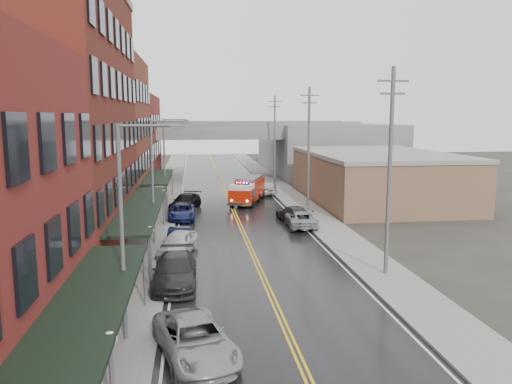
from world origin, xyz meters
TOP-DOWN VIEW (x-y plane):
  - road at (0.00, 30.00)m, footprint 11.00×160.00m
  - sidewalk_left at (-7.30, 30.00)m, footprint 3.00×160.00m
  - sidewalk_right at (7.30, 30.00)m, footprint 3.00×160.00m
  - curb_left at (-5.65, 30.00)m, footprint 0.30×160.00m
  - curb_right at (5.65, 30.00)m, footprint 0.30×160.00m
  - brick_building_b at (-13.30, 23.00)m, footprint 9.00×20.00m
  - brick_building_c at (-13.30, 40.50)m, footprint 9.00×15.00m
  - brick_building_far at (-13.30, 58.00)m, footprint 9.00×20.00m
  - tan_building at (16.00, 40.00)m, footprint 14.00×22.00m
  - right_far_block at (18.00, 70.00)m, footprint 18.00×30.00m
  - awning_0 at (-7.49, 4.00)m, footprint 2.60×16.00m
  - awning_1 at (-7.49, 23.00)m, footprint 2.60×18.00m
  - awning_2 at (-7.49, 40.50)m, footprint 2.60×13.00m
  - globe_lamp_0 at (-6.40, 2.00)m, footprint 0.44×0.44m
  - globe_lamp_1 at (-6.40, 16.00)m, footprint 0.44×0.44m
  - globe_lamp_2 at (-6.40, 30.00)m, footprint 0.44×0.44m
  - street_lamp_0 at (-6.55, 8.00)m, footprint 2.64×0.22m
  - street_lamp_1 at (-6.55, 24.00)m, footprint 2.64×0.22m
  - street_lamp_2 at (-6.55, 40.00)m, footprint 2.64×0.22m
  - utility_pole_0 at (7.20, 15.00)m, footprint 1.80×0.24m
  - utility_pole_1 at (7.20, 35.00)m, footprint 1.80×0.24m
  - utility_pole_2 at (7.20, 55.00)m, footprint 1.80×0.24m
  - overpass at (0.00, 62.00)m, footprint 40.00×10.00m
  - fire_truck at (1.85, 40.44)m, footprint 4.79×7.85m
  - parked_car_left_2 at (-3.96, 6.24)m, footprint 3.80×5.89m
  - parked_car_left_3 at (-5.00, 14.76)m, footprint 2.45×5.81m
  - parked_car_left_4 at (-5.00, 21.20)m, footprint 3.05×4.91m
  - parked_car_left_5 at (-5.00, 22.80)m, footprint 1.79×4.34m
  - parked_car_left_6 at (-4.98, 32.63)m, footprint 2.37×5.08m
  - parked_car_left_7 at (-4.70, 37.58)m, footprint 3.65×5.75m
  - parked_car_right_0 at (5.00, 28.20)m, footprint 2.64×5.14m
  - parked_car_right_1 at (4.89, 30.63)m, footprint 2.85×5.10m
  - parked_car_right_2 at (5.00, 46.20)m, footprint 2.85×5.18m
  - parked_car_right_3 at (4.05, 48.94)m, footprint 2.69×5.01m

SIDE VIEW (x-z plane):
  - road at x=0.00m, z-range 0.00..0.02m
  - sidewalk_left at x=-7.30m, z-range 0.00..0.15m
  - sidewalk_right at x=7.30m, z-range 0.00..0.15m
  - curb_left at x=-5.65m, z-range 0.00..0.15m
  - curb_right at x=5.65m, z-range 0.00..0.15m
  - parked_car_right_0 at x=5.00m, z-range 0.00..1.39m
  - parked_car_right_1 at x=4.89m, z-range 0.00..1.40m
  - parked_car_left_5 at x=-5.00m, z-range 0.00..1.40m
  - parked_car_left_6 at x=-4.98m, z-range 0.00..1.41m
  - parked_car_left_2 at x=-3.96m, z-range 0.00..1.51m
  - parked_car_left_7 at x=-4.70m, z-range 0.00..1.55m
  - parked_car_left_4 at x=-5.00m, z-range 0.00..1.56m
  - parked_car_right_3 at x=4.05m, z-range 0.00..1.57m
  - parked_car_right_2 at x=5.00m, z-range 0.00..1.67m
  - parked_car_left_3 at x=-5.00m, z-range 0.00..1.67m
  - fire_truck at x=1.85m, z-range 0.11..2.85m
  - globe_lamp_0 at x=-6.40m, z-range 0.75..3.87m
  - globe_lamp_1 at x=-6.40m, z-range 0.75..3.87m
  - globe_lamp_2 at x=-6.40m, z-range 0.75..3.87m
  - tan_building at x=16.00m, z-range 0.00..5.00m
  - awning_2 at x=-7.49m, z-range 1.44..4.53m
  - awning_0 at x=-7.49m, z-range 1.44..4.53m
  - awning_1 at x=-7.49m, z-range 1.44..4.53m
  - right_far_block at x=18.00m, z-range 0.00..8.00m
  - street_lamp_0 at x=-6.55m, z-range 0.69..9.69m
  - street_lamp_1 at x=-6.55m, z-range 0.69..9.69m
  - street_lamp_2 at x=-6.55m, z-range 0.69..9.69m
  - overpass at x=0.00m, z-range 2.24..9.74m
  - brick_building_far at x=-13.30m, z-range 0.00..12.00m
  - utility_pole_0 at x=7.20m, z-range 0.31..12.31m
  - utility_pole_1 at x=7.20m, z-range 0.31..12.31m
  - utility_pole_2 at x=7.20m, z-range 0.31..12.31m
  - brick_building_c at x=-13.30m, z-range 0.00..15.00m
  - brick_building_b at x=-13.30m, z-range 0.00..18.00m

